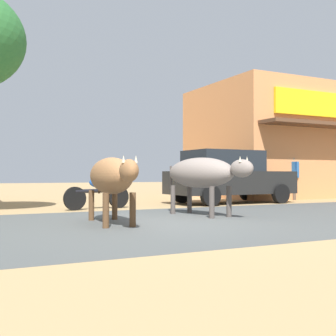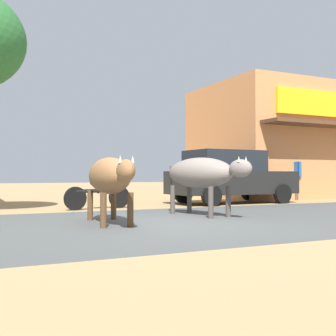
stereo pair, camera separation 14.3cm
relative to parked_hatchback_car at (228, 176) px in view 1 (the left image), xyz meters
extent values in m
plane|color=tan|center=(-4.35, -3.99, -0.84)|extent=(80.00, 80.00, 0.00)
cube|color=#4E5250|center=(-4.35, -3.99, -0.84)|extent=(72.00, 5.90, 0.00)
cube|color=#D3864F|center=(5.54, 2.87, 1.38)|extent=(8.53, 4.98, 4.43)
cube|color=black|center=(0.09, 0.00, -0.19)|extent=(4.06, 1.76, 0.70)
cube|color=#1E2328|center=(-0.21, -0.01, 0.48)|extent=(2.25, 1.57, 0.64)
cylinder|color=black|center=(1.37, 0.86, -0.54)|extent=(0.61, 0.20, 0.60)
cylinder|color=black|center=(1.42, -0.77, -0.54)|extent=(0.61, 0.20, 0.60)
cylinder|color=black|center=(-1.24, 0.78, -0.54)|extent=(0.61, 0.20, 0.60)
cylinder|color=black|center=(-1.19, -0.85, -0.54)|extent=(0.61, 0.20, 0.60)
cylinder|color=black|center=(-3.75, -0.30, -0.54)|extent=(0.60, 0.19, 0.59)
cylinder|color=black|center=(-4.99, -0.54, -0.54)|extent=(0.60, 0.19, 0.59)
cylinder|color=black|center=(-4.37, -0.42, -0.36)|extent=(1.26, 0.33, 0.10)
ellipsoid|color=#1E4C99|center=(-4.32, -0.41, -0.14)|extent=(0.59, 0.34, 0.28)
cylinder|color=black|center=(-3.81, -0.32, -0.09)|extent=(0.06, 0.06, 0.60)
ellipsoid|color=#93633B|center=(-5.13, -3.71, 0.04)|extent=(0.87, 2.08, 0.67)
ellipsoid|color=#93633B|center=(-5.26, -4.96, 0.12)|extent=(0.34, 0.59, 0.36)
cone|color=beige|center=(-5.16, -5.02, 0.30)|extent=(0.06, 0.06, 0.12)
cone|color=beige|center=(-5.36, -5.00, 0.30)|extent=(0.06, 0.06, 0.12)
cylinder|color=brown|center=(-4.96, -4.38, -0.55)|extent=(0.11, 0.11, 0.59)
cylinder|color=brown|center=(-5.43, -4.34, -0.55)|extent=(0.11, 0.11, 0.59)
cylinder|color=brown|center=(-4.83, -3.08, -0.55)|extent=(0.11, 0.11, 0.59)
cylinder|color=brown|center=(-5.29, -3.03, -0.55)|extent=(0.11, 0.11, 0.59)
cylinder|color=brown|center=(-5.02, -2.65, -0.06)|extent=(0.05, 0.05, 0.54)
ellipsoid|color=gray|center=(-2.85, -3.07, 0.10)|extent=(1.08, 2.08, 0.67)
ellipsoid|color=gray|center=(-2.61, -4.29, 0.18)|extent=(0.38, 0.60, 0.36)
cone|color=beige|center=(-2.51, -4.32, 0.36)|extent=(0.06, 0.06, 0.12)
cone|color=beige|center=(-2.70, -4.36, 0.36)|extent=(0.06, 0.06, 0.12)
cylinder|color=#4B443F|center=(-2.49, -3.66, -0.51)|extent=(0.11, 0.11, 0.65)
cylinder|color=#4B443F|center=(-2.97, -3.75, -0.51)|extent=(0.11, 0.11, 0.65)
cylinder|color=#4B443F|center=(-2.73, -2.39, -0.51)|extent=(0.11, 0.11, 0.65)
cylinder|color=#4B443F|center=(-3.22, -2.49, -0.51)|extent=(0.11, 0.11, 0.65)
cylinder|color=#4B443F|center=(-3.05, -2.05, 0.00)|extent=(0.05, 0.05, 0.54)
cylinder|color=brown|center=(3.03, 0.57, -0.45)|extent=(0.14, 0.14, 0.79)
cylinder|color=brown|center=(3.03, 0.39, -0.45)|extent=(0.14, 0.14, 0.79)
cube|color=#265999|center=(3.03, 0.48, 0.23)|extent=(0.35, 0.45, 0.56)
sphere|color=tan|center=(3.03, 0.48, 0.62)|extent=(0.21, 0.21, 0.21)
cylinder|color=#265999|center=(3.03, 0.74, 0.26)|extent=(0.09, 0.09, 0.50)
cylinder|color=#265999|center=(3.03, 0.22, 0.26)|extent=(0.09, 0.09, 0.50)
camera|label=1|loc=(-7.73, -11.32, 0.06)|focal=46.46mm
camera|label=2|loc=(-7.60, -11.38, 0.06)|focal=46.46mm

